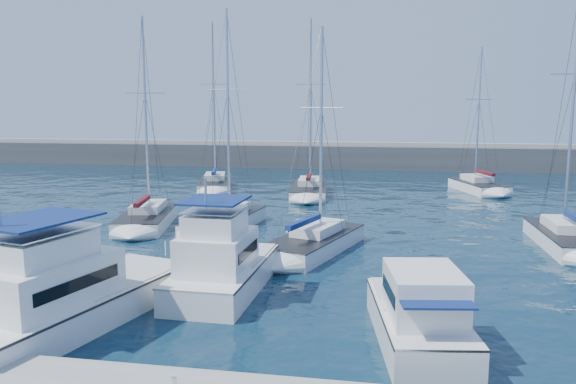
% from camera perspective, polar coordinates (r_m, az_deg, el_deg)
% --- Properties ---
extents(ground, '(220.00, 220.00, 0.00)m').
position_cam_1_polar(ground, '(26.36, -2.59, -9.26)').
color(ground, black).
rests_on(ground, ground).
extents(breakwater, '(160.00, 6.00, 4.45)m').
position_cam_1_polar(breakwater, '(77.00, 5.86, 3.30)').
color(breakwater, '#424244').
rests_on(breakwater, ground).
extents(dock_cleat_centre, '(0.16, 0.16, 0.25)m').
position_cam_1_polar(dock_cleat_centre, '(16.31, -11.50, -18.38)').
color(dock_cleat_centre, silver).
rests_on(dock_cleat_centre, dock).
extents(motor_yacht_port_inner, '(6.08, 11.02, 4.69)m').
position_cam_1_polar(motor_yacht_port_inner, '(22.64, -21.79, -9.90)').
color(motor_yacht_port_inner, silver).
rests_on(motor_yacht_port_inner, ground).
extents(motor_yacht_stbd_inner, '(3.46, 7.84, 4.69)m').
position_cam_1_polar(motor_yacht_stbd_inner, '(24.99, -6.73, -7.61)').
color(motor_yacht_stbd_inner, silver).
rests_on(motor_yacht_stbd_inner, ground).
extents(motor_yacht_stbd_outer, '(3.74, 7.12, 3.20)m').
position_cam_1_polar(motor_yacht_stbd_outer, '(20.18, 13.20, -12.35)').
color(motor_yacht_stbd_outer, silver).
rests_on(motor_yacht_stbd_outer, ground).
extents(sailboat_mid_a, '(4.66, 8.44, 14.48)m').
position_cam_1_polar(sailboat_mid_a, '(39.85, -14.12, -2.61)').
color(sailboat_mid_a, silver).
rests_on(sailboat_mid_a, ground).
extents(sailboat_mid_b, '(4.01, 8.54, 14.81)m').
position_cam_1_polar(sailboat_mid_b, '(37.99, -6.40, -2.94)').
color(sailboat_mid_b, silver).
rests_on(sailboat_mid_b, ground).
extents(sailboat_mid_c, '(5.34, 8.79, 12.82)m').
position_cam_1_polar(sailboat_mid_c, '(31.89, 2.71, -5.16)').
color(sailboat_mid_c, silver).
rests_on(sailboat_mid_c, ground).
extents(sailboat_mid_e, '(3.14, 8.21, 16.02)m').
position_cam_1_polar(sailboat_mid_e, '(36.62, 26.51, -4.21)').
color(sailboat_mid_e, silver).
rests_on(sailboat_mid_e, ground).
extents(sailboat_back_a, '(5.17, 9.12, 16.65)m').
position_cam_1_polar(sailboat_back_a, '(56.32, -7.43, 0.82)').
color(sailboat_back_a, silver).
rests_on(sailboat_back_a, ground).
extents(sailboat_back_b, '(4.00, 9.62, 16.40)m').
position_cam_1_polar(sailboat_back_b, '(52.13, 2.21, 0.25)').
color(sailboat_back_b, silver).
rests_on(sailboat_back_b, ground).
extents(sailboat_back_c, '(5.11, 8.09, 14.13)m').
position_cam_1_polar(sailboat_back_c, '(57.48, 18.76, 0.57)').
color(sailboat_back_c, silver).
rests_on(sailboat_back_c, ground).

